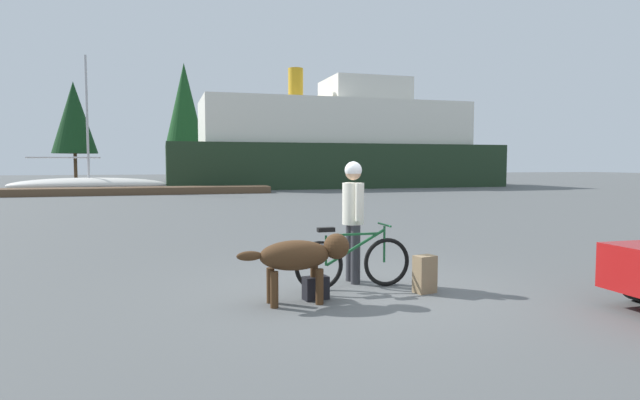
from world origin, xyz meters
The scene contains 12 objects.
ground_plane centered at (0.00, 0.00, 0.00)m, with size 160.00×160.00×0.00m, color #595B5B.
bicycle centered at (-0.11, 0.24, 0.38)m, with size 1.71×0.44×0.90m.
person_cyclist centered at (0.03, 0.62, 1.09)m, with size 0.32×0.53×1.79m.
dog centered at (-1.00, -0.31, 0.60)m, with size 1.44×0.44×0.87m.
backpack centered at (0.75, -0.26, 0.25)m, with size 0.28×0.20×0.51m, color #8C7251.
handbag_pannier centered at (-0.78, -0.19, 0.15)m, with size 0.32×0.18×0.30m, color black.
dock_pier centered at (-4.08, 25.05, 0.20)m, with size 14.99×2.16×0.40m, color brown.
ferry_boat centered at (9.89, 31.72, 3.07)m, with size 24.48×8.58×8.72m.
sailboat_moored centered at (-6.92, 27.64, 0.48)m, with size 8.96×2.51×8.13m.
pine_tree_far_left centered at (-11.17, 52.03, 6.36)m, with size 4.39×4.39×9.98m.
pine_tree_center centered at (-0.41, 50.12, 7.66)m, with size 4.03×4.03×12.04m.
pine_tree_far_right centered at (16.03, 52.89, 6.41)m, with size 3.06×3.06×10.70m.
Camera 1 is at (-2.64, -6.69, 1.76)m, focal length 29.78 mm.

